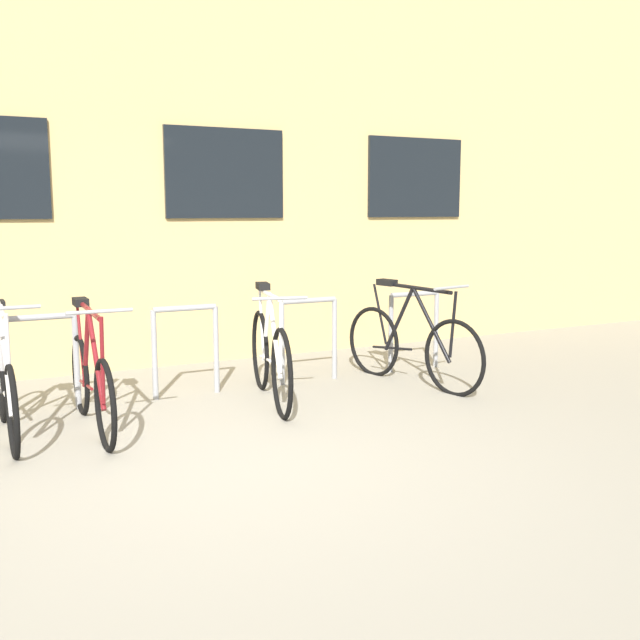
{
  "coord_description": "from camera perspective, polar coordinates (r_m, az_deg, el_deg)",
  "views": [
    {
      "loc": [
        -1.5,
        -4.27,
        1.63
      ],
      "look_at": [
        1.51,
        1.6,
        0.64
      ],
      "focal_mm": 41.38,
      "sensor_mm": 36.0,
      "label": 1
    }
  ],
  "objects": [
    {
      "name": "bike_rack",
      "position": [
        6.4,
        -15.5,
        -1.99
      ],
      "size": [
        6.61,
        0.05,
        0.8
      ],
      "color": "gray",
      "rests_on": "ground"
    },
    {
      "name": "bicycle_black",
      "position": [
        6.96,
        7.08,
        -1.86
      ],
      "size": [
        0.51,
        1.71,
        0.98
      ],
      "color": "black",
      "rests_on": "ground"
    },
    {
      "name": "ground_plane",
      "position": [
        4.81,
        -7.45,
        -11.29
      ],
      "size": [
        42.0,
        42.0,
        0.0
      ],
      "primitive_type": "plane",
      "color": "gray"
    },
    {
      "name": "bicycle_white",
      "position": [
        6.3,
        -3.89,
        -2.78
      ],
      "size": [
        0.53,
        1.7,
        1.01
      ],
      "color": "black",
      "rests_on": "ground"
    },
    {
      "name": "bicycle_maroon",
      "position": [
        5.74,
        -17.26,
        -4.55
      ],
      "size": [
        0.44,
        1.68,
        0.98
      ],
      "color": "black",
      "rests_on": "ground"
    },
    {
      "name": "bicycle_silver",
      "position": [
        5.78,
        -23.15,
        -4.79
      ],
      "size": [
        0.44,
        1.6,
        1.02
      ],
      "color": "black",
      "rests_on": "ground"
    },
    {
      "name": "storefront_building",
      "position": [
        11.22,
        -20.01,
        17.26
      ],
      "size": [
        28.0,
        7.04,
        6.85
      ],
      "color": "tan",
      "rests_on": "ground"
    }
  ]
}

